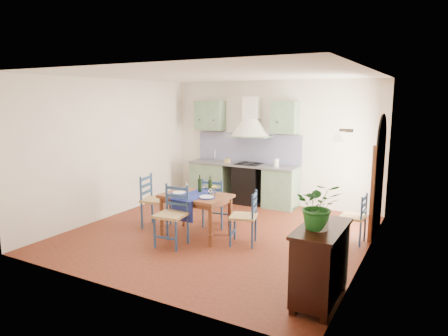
{
  "coord_description": "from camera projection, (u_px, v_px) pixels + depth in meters",
  "views": [
    {
      "loc": [
        3.4,
        -6.02,
        2.41
      ],
      "look_at": [
        -0.06,
        0.3,
        1.15
      ],
      "focal_mm": 32.0,
      "sensor_mm": 36.0,
      "label": 1
    }
  ],
  "objects": [
    {
      "name": "potted_plant",
      "position": [
        319.0,
        206.0,
        4.52
      ],
      "size": [
        0.61,
        0.57,
        0.55
      ],
      "primitive_type": "imported",
      "rotation": [
        0.0,
        0.0,
        0.34
      ],
      "color": "#1B5A1E",
      "rests_on": "sideboard"
    },
    {
      "name": "chair_left",
      "position": [
        154.0,
        200.0,
        7.53
      ],
      "size": [
        0.54,
        0.54,
        0.99
      ],
      "color": "navy",
      "rests_on": "ground"
    },
    {
      "name": "chair_right",
      "position": [
        245.0,
        217.0,
        6.61
      ],
      "size": [
        0.52,
        0.52,
        0.9
      ],
      "color": "navy",
      "rests_on": "ground"
    },
    {
      "name": "left_wall",
      "position": [
        113.0,
        148.0,
        8.17
      ],
      "size": [
        0.04,
        5.0,
        2.8
      ],
      "primitive_type": "cube",
      "color": "white",
      "rests_on": "ground"
    },
    {
      "name": "chair_spare",
      "position": [
        355.0,
        217.0,
        6.7
      ],
      "size": [
        0.41,
        0.41,
        0.84
      ],
      "color": "navy",
      "rests_on": "ground"
    },
    {
      "name": "sideboard",
      "position": [
        320.0,
        261.0,
        4.72
      ],
      "size": [
        0.5,
        1.05,
        0.94
      ],
      "color": "black",
      "rests_on": "ground"
    },
    {
      "name": "ceiling",
      "position": [
        219.0,
        75.0,
        6.74
      ],
      "size": [
        5.0,
        5.0,
        0.01
      ],
      "primitive_type": "cube",
      "color": "silver",
      "rests_on": "back_wall"
    },
    {
      "name": "back_wall",
      "position": [
        250.0,
        158.0,
        9.24
      ],
      "size": [
        5.0,
        0.96,
        2.8
      ],
      "color": "white",
      "rests_on": "ground"
    },
    {
      "name": "chair_near",
      "position": [
        172.0,
        215.0,
        6.57
      ],
      "size": [
        0.51,
        0.51,
        1.0
      ],
      "color": "navy",
      "rests_on": "ground"
    },
    {
      "name": "right_wall",
      "position": [
        371.0,
        170.0,
        6.05
      ],
      "size": [
        0.26,
        5.0,
        2.8
      ],
      "color": "white",
      "rests_on": "ground"
    },
    {
      "name": "chair_far",
      "position": [
        215.0,
        201.0,
        7.54
      ],
      "size": [
        0.49,
        0.49,
        0.94
      ],
      "color": "navy",
      "rests_on": "ground"
    },
    {
      "name": "floor",
      "position": [
        219.0,
        233.0,
        7.23
      ],
      "size": [
        5.0,
        5.0,
        0.0
      ],
      "primitive_type": "plane",
      "color": "#491C0F",
      "rests_on": "ground"
    },
    {
      "name": "dining_table",
      "position": [
        196.0,
        199.0,
        7.0
      ],
      "size": [
        1.2,
        0.91,
        1.06
      ],
      "color": "brown",
      "rests_on": "ground"
    }
  ]
}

